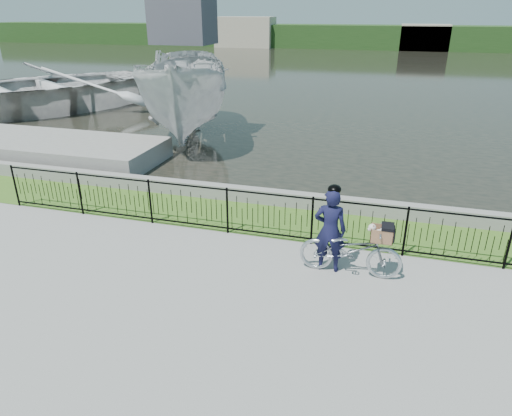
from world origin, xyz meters
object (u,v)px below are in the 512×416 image
(cyclist, at_px, (330,229))
(boat_far, at_px, (41,88))
(dock, at_px, (28,147))
(boat_near, at_px, (187,92))
(bicycle_rig, at_px, (351,249))

(cyclist, relative_size, boat_far, 0.13)
(dock, bearing_deg, boat_near, 40.90)
(bicycle_rig, bearing_deg, boat_near, 129.63)
(dock, height_order, boat_near, boat_near)
(dock, bearing_deg, cyclist, -23.08)
(bicycle_rig, relative_size, boat_far, 0.14)
(cyclist, distance_m, boat_near, 11.30)
(dock, relative_size, bicycle_rig, 4.97)
(dock, relative_size, boat_near, 1.04)
(dock, xyz_separation_m, boat_near, (4.58, 3.97, 1.53))
(cyclist, distance_m, boat_far, 20.33)
(dock, relative_size, boat_far, 0.71)
(dock, bearing_deg, boat_far, 125.59)
(bicycle_rig, xyz_separation_m, boat_far, (-16.94, 11.91, 0.65))
(bicycle_rig, bearing_deg, dock, 157.54)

